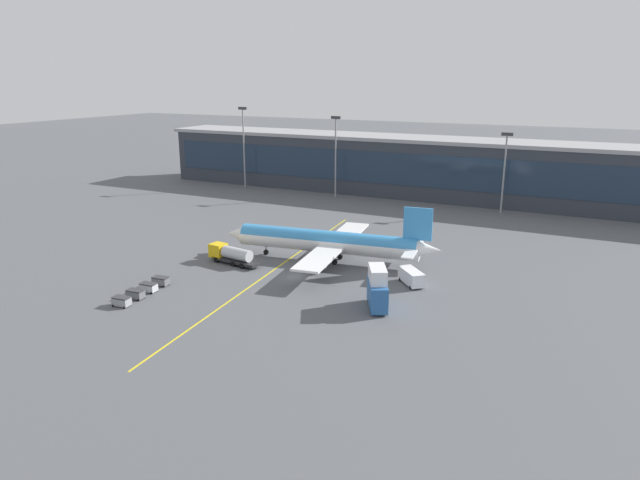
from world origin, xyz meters
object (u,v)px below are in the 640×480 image
object	(u,v)px
main_airliner	(328,242)
baggage_cart_0	(122,301)
catering_lift	(377,289)
baggage_cart_3	(161,281)
baggage_cart_1	(135,294)
fuel_tanker	(231,254)
baggage_cart_2	(149,287)
lavatory_truck	(411,276)

from	to	relation	value
main_airliner	baggage_cart_0	bearing A→B (deg)	-118.42
main_airliner	catering_lift	world-z (taller)	main_airliner
catering_lift	baggage_cart_3	xyz separation A→B (m)	(-35.41, -6.80, -2.28)
baggage_cart_0	baggage_cart_1	world-z (taller)	same
catering_lift	baggage_cart_1	size ratio (longest dim) A/B	2.59
catering_lift	main_airliner	bearing A→B (deg)	133.33
fuel_tanker	baggage_cart_2	world-z (taller)	fuel_tanker
lavatory_truck	baggage_cart_1	bearing A→B (deg)	-145.12
baggage_cart_0	baggage_cart_1	xyz separation A→B (m)	(-0.28, 3.19, 0.00)
lavatory_truck	baggage_cart_3	distance (m)	41.34
main_airliner	baggage_cart_0	size ratio (longest dim) A/B	15.00
fuel_tanker	catering_lift	size ratio (longest dim) A/B	1.54
baggage_cart_2	baggage_cart_3	xyz separation A→B (m)	(-0.28, 3.19, 0.00)
main_airliner	fuel_tanker	xyz separation A→B (m)	(-15.36, -9.25, -2.02)
main_airliner	fuel_tanker	distance (m)	18.05
baggage_cart_1	fuel_tanker	bearing A→B (deg)	81.57
main_airliner	lavatory_truck	size ratio (longest dim) A/B	7.15
fuel_tanker	lavatory_truck	xyz separation A→B (m)	(33.07, 4.00, -0.32)
fuel_tanker	catering_lift	distance (m)	32.74
catering_lift	baggage_cart_2	bearing A→B (deg)	-164.12
fuel_tanker	baggage_cart_2	distance (m)	18.41
lavatory_truck	baggage_cart_2	bearing A→B (deg)	-148.85
baggage_cart_2	baggage_cart_3	world-z (taller)	same
fuel_tanker	lavatory_truck	distance (m)	33.31
lavatory_truck	baggage_cart_2	xyz separation A→B (m)	(-36.50, -22.06, -0.64)
baggage_cart_2	baggage_cart_1	bearing A→B (deg)	-85.05
baggage_cart_2	baggage_cart_0	bearing A→B (deg)	-85.05
lavatory_truck	main_airliner	bearing A→B (deg)	163.47
lavatory_truck	baggage_cart_1	xyz separation A→B (m)	(-36.22, -25.25, -0.64)
baggage_cart_0	baggage_cart_3	distance (m)	9.60
baggage_cart_0	baggage_cart_1	distance (m)	3.20
baggage_cart_3	baggage_cart_0	bearing A→B (deg)	-85.05
catering_lift	lavatory_truck	xyz separation A→B (m)	(1.37, 12.07, -1.64)
catering_lift	lavatory_truck	world-z (taller)	catering_lift
catering_lift	baggage_cart_1	xyz separation A→B (m)	(-34.85, -13.18, -2.28)
main_airliner	lavatory_truck	xyz separation A→B (m)	(17.71, -5.25, -2.35)
main_airliner	baggage_cart_1	xyz separation A→B (m)	(-18.51, -30.50, -2.99)
baggage_cart_3	main_airliner	bearing A→B (deg)	51.69
fuel_tanker	baggage_cart_0	world-z (taller)	fuel_tanker
main_airliner	baggage_cart_2	bearing A→B (deg)	-124.52
baggage_cart_1	baggage_cart_3	size ratio (longest dim) A/B	1.00
main_airliner	catering_lift	size ratio (longest dim) A/B	5.78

